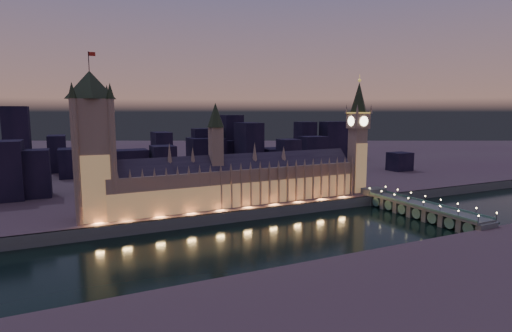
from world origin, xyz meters
name	(u,v)px	position (x,y,z in m)	size (l,w,h in m)	color
ground_plane	(285,234)	(0.00, 0.00, 0.00)	(2000.00, 2000.00, 0.00)	black
north_bank	(145,154)	(0.00, 520.00, 4.00)	(2000.00, 960.00, 8.00)	#4E333C
embankment_wall	(258,214)	(0.00, 41.00, 4.00)	(2000.00, 2.50, 8.00)	#50544C
palace_of_westminster	(240,181)	(-5.80, 61.75, 26.37)	(202.00, 25.77, 78.00)	#8B6F5A
victoria_tower	(93,138)	(-110.00, 61.92, 62.13)	(31.68, 31.68, 109.59)	#8B6F5A
elizabeth_tower	(358,127)	(108.00, 61.92, 65.66)	(18.00, 18.00, 103.62)	#8B6F5A
westminster_bridge	(417,209)	(113.35, -3.45, 5.99)	(18.51, 113.00, 15.90)	#50544C
river_boat	(465,220)	(133.35, -29.55, 1.56)	(47.08, 26.06, 4.50)	#50544C
city_backdrop	(211,152)	(33.49, 246.93, 30.47)	(458.97, 215.63, 77.55)	black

